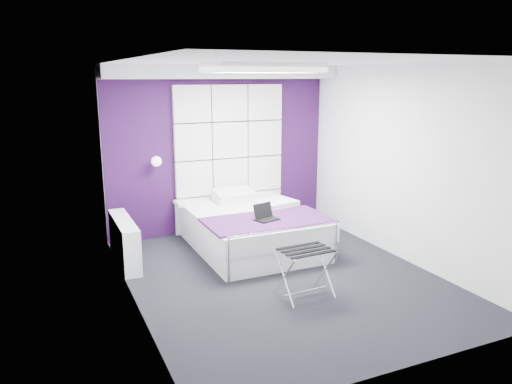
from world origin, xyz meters
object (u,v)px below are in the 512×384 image
(laptop, at_px, (266,216))
(bed, at_px, (252,228))
(wall_lamp, at_px, (156,161))
(luggage_rack, at_px, (305,273))
(radiator, at_px, (124,241))
(nightstand, at_px, (190,202))

(laptop, bearing_deg, bed, 70.19)
(wall_lamp, relative_size, luggage_rack, 0.26)
(bed, relative_size, laptop, 6.66)
(luggage_rack, relative_size, laptop, 1.87)
(bed, xyz_separation_m, luggage_rack, (-0.10, -1.72, -0.02))
(bed, bearing_deg, laptop, -92.80)
(wall_lamp, height_order, laptop, wall_lamp)
(wall_lamp, bearing_deg, bed, -39.19)
(radiator, distance_m, laptop, 1.91)
(wall_lamp, bearing_deg, luggage_rack, -68.62)
(bed, height_order, laptop, laptop)
(radiator, distance_m, bed, 1.79)
(bed, distance_m, nightstand, 1.13)
(bed, xyz_separation_m, nightstand, (-0.65, 0.89, 0.25))
(nightstand, xyz_separation_m, laptop, (0.63, -1.39, 0.07))
(radiator, bearing_deg, wall_lamp, 49.90)
(radiator, bearing_deg, bed, -5.49)
(wall_lamp, distance_m, laptop, 1.91)
(bed, relative_size, luggage_rack, 3.57)
(laptop, bearing_deg, radiator, 142.08)
(wall_lamp, distance_m, radiator, 1.35)
(luggage_rack, height_order, laptop, laptop)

